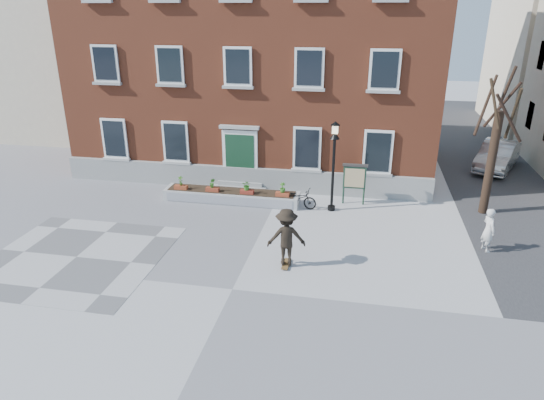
% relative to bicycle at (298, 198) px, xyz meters
% --- Properties ---
extents(ground, '(100.00, 100.00, 0.00)m').
position_rel_bicycle_xyz_m(ground, '(-1.07, -7.06, -0.45)').
color(ground, '#A09FA2').
rests_on(ground, ground).
extents(checker_patch, '(6.00, 6.00, 0.01)m').
position_rel_bicycle_xyz_m(checker_patch, '(-7.07, -6.06, -0.44)').
color(checker_patch, '#58585B').
rests_on(checker_patch, ground).
extents(distant_building, '(10.00, 12.00, 13.00)m').
position_rel_bicycle_xyz_m(distant_building, '(-19.07, 12.94, 6.05)').
color(distant_building, beige).
rests_on(distant_building, ground).
extents(bicycle, '(1.79, 0.95, 0.89)m').
position_rel_bicycle_xyz_m(bicycle, '(0.00, 0.00, 0.00)').
color(bicycle, black).
rests_on(bicycle, ground).
extents(parked_car, '(3.30, 4.87, 1.52)m').
position_rel_bicycle_xyz_m(parked_car, '(9.87, 7.48, 0.31)').
color(parked_car, '#B9BBBE').
rests_on(parked_car, ground).
extents(bystander, '(0.58, 0.70, 1.64)m').
position_rel_bicycle_xyz_m(bystander, '(7.28, -2.76, 0.37)').
color(bystander, silver).
rests_on(bystander, ground).
extents(brick_building, '(18.40, 10.85, 12.60)m').
position_rel_bicycle_xyz_m(brick_building, '(-3.07, 6.92, 5.86)').
color(brick_building, brown).
rests_on(brick_building, ground).
extents(planter_assembly, '(6.20, 1.12, 1.15)m').
position_rel_bicycle_xyz_m(planter_assembly, '(-3.06, 0.12, -0.14)').
color(planter_assembly, '#B7B7B2').
rests_on(planter_assembly, ground).
extents(bare_tree, '(1.83, 1.83, 6.16)m').
position_rel_bicycle_xyz_m(bare_tree, '(7.93, 0.95, 2.34)').
color(bare_tree, '#302015').
rests_on(bare_tree, ground).
extents(lamp_post, '(0.40, 0.40, 3.93)m').
position_rel_bicycle_xyz_m(lamp_post, '(1.48, -0.04, 2.09)').
color(lamp_post, black).
rests_on(lamp_post, ground).
extents(notice_board, '(1.10, 0.16, 1.87)m').
position_rel_bicycle_xyz_m(notice_board, '(2.38, 0.88, 0.82)').
color(notice_board, '#183123').
rests_on(notice_board, ground).
extents(skateboarder, '(1.43, 1.00, 2.09)m').
position_rel_bicycle_xyz_m(skateboarder, '(0.34, -5.23, 0.63)').
color(skateboarder, brown).
rests_on(skateboarder, ground).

